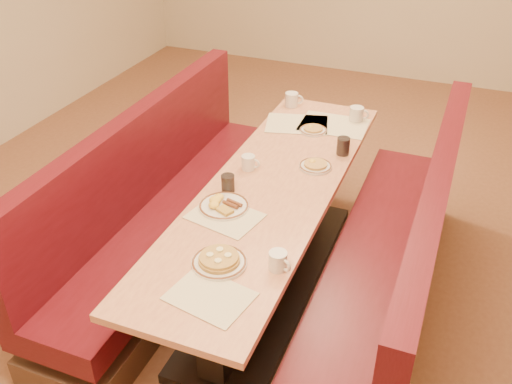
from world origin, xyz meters
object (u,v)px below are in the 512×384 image
at_px(diner_table, 271,238).
at_px(soda_tumbler_near, 228,183).
at_px(eggs_plate, 223,205).
at_px(coffee_mug_d, 292,99).
at_px(coffee_mug_b, 249,162).
at_px(coffee_mug_c, 357,114).
at_px(booth_right, 392,269).
at_px(pancake_plate, 219,261).
at_px(soda_tumbler_mid, 343,146).
at_px(booth_left, 165,215).
at_px(coffee_mug_a, 278,261).

bearing_deg(diner_table, soda_tumbler_near, -144.57).
bearing_deg(eggs_plate, coffee_mug_d, 93.59).
bearing_deg(coffee_mug_b, coffee_mug_c, 63.35).
distance_m(booth_right, coffee_mug_d, 1.54).
relative_size(pancake_plate, coffee_mug_d, 1.98).
distance_m(pancake_plate, soda_tumbler_mid, 1.29).
distance_m(booth_left, soda_tumbler_near, 0.70).
height_order(diner_table, booth_right, booth_right).
bearing_deg(pancake_plate, coffee_mug_b, 103.52).
distance_m(booth_right, coffee_mug_b, 1.03).
xyz_separation_m(diner_table, soda_tumbler_mid, (0.28, 0.52, 0.43)).
relative_size(booth_left, pancake_plate, 9.59).
xyz_separation_m(diner_table, booth_right, (0.73, 0.00, -0.01)).
bearing_deg(coffee_mug_c, coffee_mug_a, -99.42).
distance_m(booth_right, eggs_plate, 1.03).
relative_size(coffee_mug_d, soda_tumbler_mid, 1.19).
xyz_separation_m(pancake_plate, coffee_mug_a, (0.27, 0.07, 0.03)).
xyz_separation_m(coffee_mug_a, coffee_mug_c, (-0.03, 1.70, 0.01)).
bearing_deg(soda_tumbler_mid, coffee_mug_d, 132.45).
xyz_separation_m(coffee_mug_b, soda_tumbler_mid, (0.47, 0.39, 0.01)).
relative_size(coffee_mug_a, coffee_mug_c, 0.87).
relative_size(eggs_plate, soda_tumbler_near, 2.62).
distance_m(diner_table, booth_left, 0.73).
distance_m(coffee_mug_b, coffee_mug_c, 1.00).
bearing_deg(booth_right, coffee_mug_c, 115.26).
xyz_separation_m(booth_right, pancake_plate, (-0.72, -0.75, 0.41)).
bearing_deg(eggs_plate, booth_right, 19.11).
bearing_deg(soda_tumbler_mid, booth_left, -152.82).
relative_size(diner_table, coffee_mug_a, 21.21).
bearing_deg(coffee_mug_a, coffee_mug_b, 144.69).
bearing_deg(coffee_mug_b, coffee_mug_a, -59.66).
relative_size(pancake_plate, coffee_mug_b, 2.26).
xyz_separation_m(booth_left, soda_tumbler_mid, (1.01, 0.52, 0.44)).
bearing_deg(coffee_mug_d, diner_table, -98.01).
relative_size(soda_tumbler_near, soda_tumbler_mid, 0.93).
bearing_deg(booth_right, soda_tumbler_near, -171.09).
height_order(booth_right, coffee_mug_b, booth_right).
xyz_separation_m(booth_left, coffee_mug_a, (1.02, -0.68, 0.44)).
bearing_deg(coffee_mug_d, booth_right, -69.11).
distance_m(booth_left, coffee_mug_a, 1.30).
xyz_separation_m(booth_right, coffee_mug_b, (-0.93, 0.13, 0.43)).
xyz_separation_m(coffee_mug_b, soda_tumbler_near, (-0.01, -0.28, 0.01)).
height_order(coffee_mug_b, coffee_mug_c, coffee_mug_c).
relative_size(coffee_mug_c, soda_tumbler_near, 1.32).
xyz_separation_m(coffee_mug_c, soda_tumbler_mid, (0.03, -0.51, 0.00)).
xyz_separation_m(booth_left, coffee_mug_c, (0.98, 1.03, 0.44)).
height_order(eggs_plate, coffee_mug_d, coffee_mug_d).
height_order(pancake_plate, soda_tumbler_mid, soda_tumbler_mid).
height_order(coffee_mug_c, soda_tumbler_mid, soda_tumbler_mid).
bearing_deg(eggs_plate, soda_tumbler_mid, 61.89).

